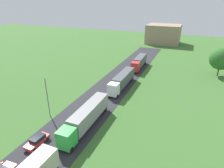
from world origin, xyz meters
name	(u,v)px	position (x,y,z in m)	size (l,w,h in m)	color
road	(65,134)	(0.00, 24.50, 0.03)	(10.00, 140.00, 0.06)	#2B2B30
lane_marking_centre	(56,142)	(0.00, 22.06, 0.07)	(0.16, 122.59, 0.01)	white
truck_second	(86,117)	(2.51, 27.92, 2.20)	(2.59, 14.77, 3.71)	green
truck_third	(122,80)	(2.60, 46.99, 2.14)	(2.58, 14.13, 3.58)	white
truck_fourth	(139,62)	(2.50, 64.37, 2.13)	(2.78, 12.60, 3.58)	red
car_third	(37,141)	(-2.45, 20.51, 0.82)	(1.90, 4.30, 1.47)	red
lamppost_second	(47,95)	(-6.20, 28.29, 4.74)	(0.36, 0.36, 8.53)	slate
tree_maple	(221,59)	(26.88, 66.43, 5.40)	(6.65, 6.65, 8.73)	#513823
distant_building	(163,34)	(3.34, 108.28, 4.74)	(16.69, 12.75, 9.48)	#9E846B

